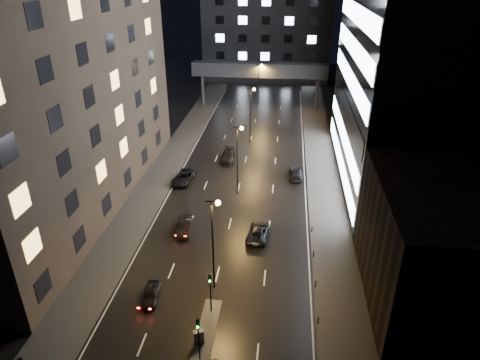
# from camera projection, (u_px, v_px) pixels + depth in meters

# --- Properties ---
(ground) EXTENTS (160.00, 160.00, 0.00)m
(ground) POSITION_uv_depth(u_px,v_px,m) (246.00, 160.00, 71.83)
(ground) COLOR black
(ground) RESTS_ON ground
(sidewalk_left) EXTENTS (5.00, 110.00, 0.15)m
(sidewalk_left) POSITION_uv_depth(u_px,v_px,m) (165.00, 168.00, 68.61)
(sidewalk_left) COLOR #383533
(sidewalk_left) RESTS_ON ground
(sidewalk_right) EXTENTS (5.00, 110.00, 0.15)m
(sidewalk_right) POSITION_uv_depth(u_px,v_px,m) (323.00, 176.00, 66.11)
(sidewalk_right) COLOR #383533
(sidewalk_right) RESTS_ON ground
(building_left) EXTENTS (15.00, 48.00, 40.00)m
(building_left) POSITION_uv_depth(u_px,v_px,m) (46.00, 52.00, 50.87)
(building_left) COLOR #2D2319
(building_left) RESTS_ON ground
(building_right_low) EXTENTS (10.00, 18.00, 12.00)m
(building_right_low) POSITION_uv_depth(u_px,v_px,m) (427.00, 246.00, 39.63)
(building_right_low) COLOR black
(building_right_low) RESTS_ON ground
(building_right_glass) EXTENTS (20.00, 36.00, 45.00)m
(building_right_glass) POSITION_uv_depth(u_px,v_px,m) (434.00, 23.00, 55.66)
(building_right_glass) COLOR black
(building_right_glass) RESTS_ON ground
(building_far) EXTENTS (34.00, 14.00, 25.00)m
(building_far) POSITION_uv_depth(u_px,v_px,m) (267.00, 33.00, 117.66)
(building_far) COLOR #333335
(building_far) RESTS_ON ground
(skybridge) EXTENTS (30.00, 3.00, 10.00)m
(skybridge) POSITION_uv_depth(u_px,v_px,m) (259.00, 70.00, 94.69)
(skybridge) COLOR #333335
(skybridge) RESTS_ON ground
(median_island) EXTENTS (1.60, 8.00, 0.15)m
(median_island) POSITION_uv_depth(u_px,v_px,m) (207.00, 332.00, 38.05)
(median_island) COLOR #383533
(median_island) RESTS_ON ground
(traffic_signal_near) EXTENTS (0.28, 0.34, 4.40)m
(traffic_signal_near) POSITION_uv_depth(u_px,v_px,m) (210.00, 287.00, 38.90)
(traffic_signal_near) COLOR black
(traffic_signal_near) RESTS_ON median_island
(traffic_signal_far) EXTENTS (0.28, 0.34, 4.40)m
(traffic_signal_far) POSITION_uv_depth(u_px,v_px,m) (198.00, 333.00, 34.02)
(traffic_signal_far) COLOR black
(traffic_signal_far) RESTS_ON median_island
(bollard_row) EXTENTS (0.12, 25.12, 0.90)m
(bollard_row) POSITION_uv_depth(u_px,v_px,m) (317.00, 302.00, 40.89)
(bollard_row) COLOR black
(bollard_row) RESTS_ON ground
(streetlight_near) EXTENTS (1.45, 0.50, 10.15)m
(streetlight_near) POSITION_uv_depth(u_px,v_px,m) (214.00, 234.00, 40.50)
(streetlight_near) COLOR black
(streetlight_near) RESTS_ON ground
(streetlight_mid_a) EXTENTS (1.45, 0.50, 10.15)m
(streetlight_mid_a) POSITION_uv_depth(u_px,v_px,m) (238.00, 152.00, 58.24)
(streetlight_mid_a) COLOR black
(streetlight_mid_a) RESTS_ON ground
(streetlight_mid_b) EXTENTS (1.45, 0.50, 10.15)m
(streetlight_mid_b) POSITION_uv_depth(u_px,v_px,m) (251.00, 108.00, 75.98)
(streetlight_mid_b) COLOR black
(streetlight_mid_b) RESTS_ON ground
(streetlight_far) EXTENTS (1.45, 0.50, 10.15)m
(streetlight_far) POSITION_uv_depth(u_px,v_px,m) (259.00, 81.00, 93.73)
(streetlight_far) COLOR black
(streetlight_far) RESTS_ON ground
(car_away_a) EXTENTS (1.95, 3.89, 1.27)m
(car_away_a) POSITION_uv_depth(u_px,v_px,m) (151.00, 294.00, 41.62)
(car_away_a) COLOR black
(car_away_a) RESTS_ON ground
(car_away_b) EXTENTS (2.10, 4.64, 1.48)m
(car_away_b) POSITION_uv_depth(u_px,v_px,m) (185.00, 226.00, 52.20)
(car_away_b) COLOR black
(car_away_b) RESTS_ON ground
(car_away_c) EXTENTS (3.20, 5.71, 1.51)m
(car_away_c) POSITION_uv_depth(u_px,v_px,m) (184.00, 177.00, 64.15)
(car_away_c) COLOR black
(car_away_c) RESTS_ON ground
(car_away_d) EXTENTS (2.37, 5.38, 1.54)m
(car_away_d) POSITION_uv_depth(u_px,v_px,m) (228.00, 156.00, 71.25)
(car_away_d) COLOR black
(car_away_d) RESTS_ON ground
(car_toward_a) EXTENTS (2.80, 5.22, 1.39)m
(car_toward_a) POSITION_uv_depth(u_px,v_px,m) (258.00, 232.00, 51.10)
(car_toward_a) COLOR black
(car_toward_a) RESTS_ON ground
(car_toward_b) EXTENTS (2.17, 5.07, 1.46)m
(car_toward_b) POSITION_uv_depth(u_px,v_px,m) (296.00, 173.00, 65.48)
(car_toward_b) COLOR black
(car_toward_b) RESTS_ON ground
(utility_cabinet) EXTENTS (0.96, 0.75, 1.36)m
(utility_cabinet) POSITION_uv_depth(u_px,v_px,m) (199.00, 337.00, 36.54)
(utility_cabinet) COLOR #515154
(utility_cabinet) RESTS_ON median_island
(cone_a) EXTENTS (0.48, 0.48, 0.50)m
(cone_a) POSITION_uv_depth(u_px,v_px,m) (215.00, 359.00, 35.24)
(cone_a) COLOR orange
(cone_a) RESTS_ON ground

